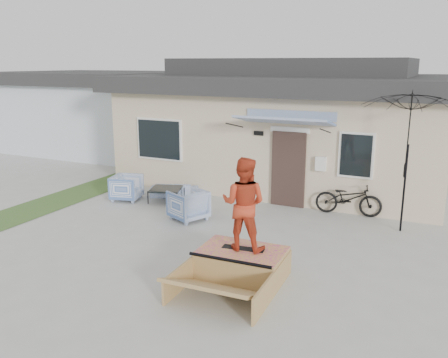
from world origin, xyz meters
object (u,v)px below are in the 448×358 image
at_px(bicycle, 349,195).
at_px(coffee_table, 166,195).
at_px(armchair_left, 127,186).
at_px(skate_ramp, 242,263).
at_px(armchair_right, 188,203).
at_px(skateboard, 243,248).
at_px(patio_umbrella, 407,159).
at_px(loveseat, 174,187).
at_px(skater, 244,202).

bearing_deg(bicycle, coffee_table, 97.05).
height_order(armchair_left, skate_ramp, armchair_left).
xyz_separation_m(armchair_right, skateboard, (2.55, -2.40, 0.12)).
bearing_deg(armchair_right, patio_umbrella, 130.87).
bearing_deg(armchair_left, skateboard, -136.93).
bearing_deg(loveseat, patio_umbrella, 155.50).
bearing_deg(skate_ramp, loveseat, 132.06).
height_order(loveseat, coffee_table, loveseat).
height_order(armchair_left, skateboard, armchair_left).
bearing_deg(armchair_right, skater, 71.52).
height_order(bicycle, skater, skater).
bearing_deg(patio_umbrella, armchair_right, -163.84).
bearing_deg(armchair_right, armchair_left, -82.23).
bearing_deg(patio_umbrella, skate_ramp, -122.14).
bearing_deg(loveseat, armchair_right, 108.37).
distance_m(loveseat, skate_ramp, 5.77).
relative_size(loveseat, skateboard, 1.76).
distance_m(loveseat, patio_umbrella, 6.63).
distance_m(bicycle, skateboard, 4.67).
bearing_deg(patio_umbrella, loveseat, 177.80).
xyz_separation_m(loveseat, skater, (4.01, -4.09, 1.17)).
height_order(skateboard, skater, skater).
relative_size(bicycle, skate_ramp, 0.82).
relative_size(bicycle, skateboard, 2.15).
xyz_separation_m(loveseat, armchair_left, (-1.04, -0.94, 0.13)).
relative_size(loveseat, skater, 0.81).
bearing_deg(loveseat, armchair_left, 19.61).
distance_m(armchair_left, skateboard, 5.96).
distance_m(loveseat, coffee_table, 0.65).
xyz_separation_m(armchair_left, coffee_table, (1.16, 0.30, -0.20)).
xyz_separation_m(loveseat, armchair_right, (1.46, -1.70, 0.15)).
distance_m(armchair_left, skate_ramp, 5.99).
bearing_deg(skateboard, skater, -96.76).
height_order(armchair_left, skater, skater).
bearing_deg(patio_umbrella, skateboard, -122.51).
relative_size(bicycle, patio_umbrella, 0.62).
bearing_deg(skater, patio_umbrella, -127.73).
xyz_separation_m(skate_ramp, skateboard, (-0.00, 0.05, 0.29)).
bearing_deg(skateboard, armchair_left, 141.24).
xyz_separation_m(loveseat, patio_umbrella, (6.46, -0.25, 1.47)).
xyz_separation_m(coffee_table, skateboard, (3.89, -3.46, 0.34)).
distance_m(coffee_table, patio_umbrella, 6.54).
bearing_deg(loveseat, coffee_table, 78.29).
bearing_deg(coffee_table, skateboard, -41.60).
height_order(coffee_table, skate_ramp, skate_ramp).
xyz_separation_m(armchair_right, coffee_table, (-1.34, 1.06, -0.22)).
bearing_deg(patio_umbrella, armchair_left, -174.76).
bearing_deg(coffee_table, armchair_left, -165.59).
distance_m(patio_umbrella, skateboard, 4.72).
bearing_deg(bicycle, skate_ramp, 161.64).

